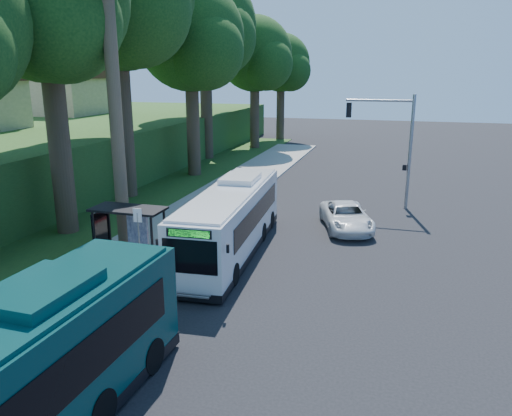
% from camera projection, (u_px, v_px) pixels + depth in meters
% --- Properties ---
extents(ground, '(140.00, 140.00, 0.00)m').
position_uv_depth(ground, '(298.00, 255.00, 23.27)').
color(ground, black).
rests_on(ground, ground).
extents(sidewalk, '(4.50, 70.00, 0.12)m').
position_uv_depth(sidewalk, '(157.00, 240.00, 25.22)').
color(sidewalk, gray).
rests_on(sidewalk, ground).
extents(red_curb, '(0.25, 30.00, 0.13)m').
position_uv_depth(red_curb, '(162.00, 275.00, 20.89)').
color(red_curb, maroon).
rests_on(red_curb, ground).
extents(grass_verge, '(8.00, 70.00, 0.06)m').
position_uv_depth(grass_verge, '(111.00, 207.00, 31.39)').
color(grass_verge, '#234719').
rests_on(grass_verge, ground).
extents(bus_shelter, '(3.20, 1.51, 2.55)m').
position_uv_depth(bus_shelter, '(126.00, 223.00, 22.10)').
color(bus_shelter, black).
rests_on(bus_shelter, ground).
extents(stop_sign_pole, '(0.35, 0.06, 3.17)m').
position_uv_depth(stop_sign_pole, '(139.00, 235.00, 19.54)').
color(stop_sign_pole, gray).
rests_on(stop_sign_pole, ground).
extents(traffic_signal_pole, '(4.10, 0.30, 7.00)m').
position_uv_depth(traffic_signal_pole, '(394.00, 137.00, 30.35)').
color(traffic_signal_pole, gray).
rests_on(traffic_signal_pole, ground).
extents(hillside_backdrop, '(24.00, 60.00, 8.80)m').
position_uv_depth(hillside_backdrop, '(39.00, 141.00, 43.68)').
color(hillside_backdrop, '#234719').
rests_on(hillside_backdrop, ground).
extents(tree_0, '(8.40, 8.00, 15.70)m').
position_uv_depth(tree_0, '(47.00, 8.00, 23.63)').
color(tree_0, '#382B1E').
rests_on(tree_0, ground).
extents(tree_2, '(8.82, 8.40, 15.12)m').
position_uv_depth(tree_2, '(192.00, 42.00, 38.51)').
color(tree_2, '#382B1E').
rests_on(tree_2, ground).
extents(tree_3, '(10.08, 9.60, 17.28)m').
position_uv_depth(tree_3, '(206.00, 30.00, 46.05)').
color(tree_3, '#382B1E').
rests_on(tree_3, ground).
extents(tree_4, '(8.40, 8.00, 14.14)m').
position_uv_depth(tree_4, '(256.00, 58.00, 53.39)').
color(tree_4, '#382B1E').
rests_on(tree_4, ground).
extents(tree_5, '(7.35, 7.00, 12.86)m').
position_uv_depth(tree_5, '(282.00, 66.00, 60.74)').
color(tree_5, '#382B1E').
rests_on(tree_5, ground).
extents(white_bus, '(3.10, 11.31, 3.33)m').
position_uv_depth(white_bus, '(231.00, 219.00, 23.30)').
color(white_bus, silver).
rests_on(white_bus, ground).
extents(pickup, '(3.71, 5.46, 1.39)m').
position_uv_depth(pickup, '(346.00, 216.00, 27.03)').
color(pickup, silver).
rests_on(pickup, ground).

